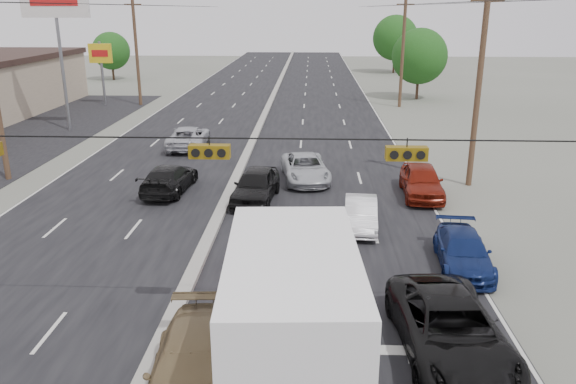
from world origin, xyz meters
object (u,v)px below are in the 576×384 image
Objects in this scene: utility_pole_right_b at (478,88)px; queue_car_a at (256,186)px; pole_sign_billboard at (55,10)px; tree_right_mid at (419,56)px; queue_car_d at (463,252)px; utility_pole_right_c at (403,52)px; oncoming_far at (188,137)px; queue_car_c at (305,168)px; tree_left_far at (111,51)px; utility_pole_left_c at (137,51)px; queue_car_b at (361,214)px; black_suv at (450,330)px; pole_sign_far at (101,59)px; tree_right_far at (395,38)px; tan_sedan at (194,372)px; red_sedan at (278,261)px; oncoming_near at (169,179)px; box_truck at (292,317)px; queue_car_e at (422,181)px.

utility_pole_right_b is 2.15× the size of queue_car_a.
pole_sign_billboard reaches higher than tree_right_mid.
utility_pole_right_b reaches higher than tree_right_mid.
tree_right_mid is 40.70m from queue_car_d.
oncoming_far is (-16.60, -17.39, -4.38)m from utility_pole_right_c.
utility_pole_right_c is 26.43m from queue_car_c.
oncoming_far is (17.90, -37.39, -2.99)m from tree_left_far.
utility_pole_left_c is 2.00× the size of queue_car_c.
pole_sign_billboard is 29.58m from queue_car_b.
utility_pole_right_b is 16.88m from black_suv.
queue_car_a is 1.21× the size of queue_car_b.
tree_right_far is (32.00, 30.00, 0.55)m from pole_sign_far.
tree_right_far is at bearing 87.71° from tree_right_mid.
tree_right_far is 1.55× the size of tan_sedan.
queue_car_b is at bearing -78.34° from queue_car_c.
utility_pole_left_c is 1.00× the size of utility_pole_right_c.
utility_pole_right_b is at bearing 51.75° from red_sedan.
tree_right_far is 1.55× the size of oncoming_far.
utility_pole_right_c is 31.31m from oncoming_near.
box_truck is (19.69, -42.31, -2.35)m from pole_sign_far.
tan_sedan is at bearing -71.97° from utility_pole_left_c.
pole_sign_billboard is 2.55× the size of queue_car_d.
tree_left_far is at bearing 124.38° from queue_car_d.
black_suv is (29.86, -60.64, -2.93)m from tree_left_far.
utility_pole_left_c is 1.63× the size of tree_left_far.
queue_car_b is at bearing -134.28° from utility_pole_right_b.
queue_car_e is (5.80, -2.44, 0.10)m from queue_car_c.
queue_car_c is at bearing -56.44° from utility_pole_left_c.
queue_car_a is 10.80m from queue_car_d.
pole_sign_billboard reaches higher than tan_sedan.
pole_sign_far is at bearing 127.78° from queue_car_a.
pole_sign_far is 38.68m from queue_car_b.
tree_right_mid is 49.73m from tan_sedan.
red_sedan is at bearing 107.54° from oncoming_far.
oncoming_near is (12.90, -26.79, -3.71)m from pole_sign_far.
utility_pole_left_c is 3.57m from pole_sign_far.
red_sedan is at bearing -62.34° from pole_sign_far.
oncoming_far is (-16.60, 7.61, -4.38)m from utility_pole_right_b.
pole_sign_billboard is 2.20× the size of queue_car_c.
tree_right_mid is 35.93m from queue_car_a.
queue_car_a is 4.23m from queue_car_c.
red_sedan is at bearing -104.68° from utility_pole_right_c.
queue_car_d is at bearing -60.19° from tree_left_far.
tree_left_far reaches higher than oncoming_far.
tree_right_far is 2.12× the size of red_sedan.
oncoming_near is (-6.90, -2.22, 0.00)m from queue_car_c.
queue_car_e is (8.20, 15.69, 0.03)m from tan_sedan.
queue_car_c reaches higher than queue_car_b.
queue_car_b is 0.77× the size of queue_car_c.
oncoming_far is at bearing 113.64° from black_suv.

